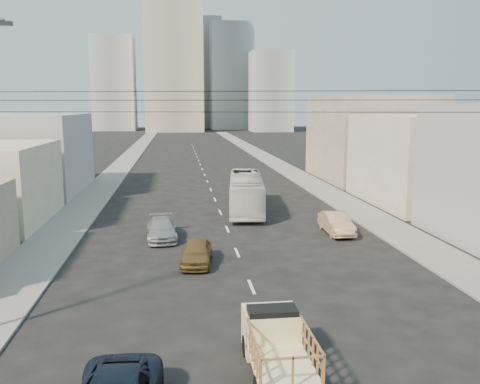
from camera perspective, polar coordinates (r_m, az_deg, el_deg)
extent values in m
plane|color=black|center=(18.29, 5.16, -19.16)|extent=(420.00, 420.00, 0.00)
cube|color=slate|center=(86.49, -12.55, 3.56)|extent=(3.50, 180.00, 0.12)
cube|color=slate|center=(87.44, 3.00, 3.84)|extent=(3.50, 180.00, 0.12)
cube|color=silver|center=(20.03, 3.90, -16.44)|extent=(0.15, 2.00, 0.01)
cube|color=silver|center=(25.48, 1.29, -10.58)|extent=(0.15, 2.00, 0.01)
cube|color=silver|center=(31.13, -0.33, -6.81)|extent=(0.15, 2.00, 0.01)
cube|color=silver|center=(36.89, -1.43, -4.20)|extent=(0.15, 2.00, 0.01)
cube|color=silver|center=(42.72, -2.23, -2.29)|extent=(0.15, 2.00, 0.01)
cube|color=silver|center=(48.59, -2.83, -0.85)|extent=(0.15, 2.00, 0.01)
cube|color=silver|center=(54.48, -3.31, 0.29)|extent=(0.15, 2.00, 0.01)
cube|color=silver|center=(60.40, -3.69, 1.20)|extent=(0.15, 2.00, 0.01)
cube|color=silver|center=(66.33, -4.00, 1.95)|extent=(0.15, 2.00, 0.01)
cube|color=silver|center=(72.28, -4.26, 2.57)|extent=(0.15, 2.00, 0.01)
cube|color=silver|center=(78.23, -4.48, 3.10)|extent=(0.15, 2.00, 0.01)
cube|color=silver|center=(84.19, -4.67, 3.56)|extent=(0.15, 2.00, 0.01)
cube|color=silver|center=(90.15, -4.84, 3.95)|extent=(0.15, 2.00, 0.01)
cube|color=silver|center=(96.12, -4.99, 4.30)|extent=(0.15, 2.00, 0.01)
cube|color=silver|center=(102.10, -5.11, 4.60)|extent=(0.15, 2.00, 0.01)
cube|color=silver|center=(108.07, -5.23, 4.87)|extent=(0.15, 2.00, 0.01)
cube|color=silver|center=(114.05, -5.33, 5.12)|extent=(0.15, 2.00, 0.01)
cube|color=silver|center=(120.03, -5.42, 5.34)|extent=(0.15, 2.00, 0.01)
cube|color=beige|center=(17.02, 4.75, -18.81)|extent=(1.90, 3.00, 0.12)
cube|color=beige|center=(18.67, 3.47, -15.26)|extent=(1.90, 1.60, 1.50)
cube|color=black|center=(18.20, 3.63, -13.87)|extent=(1.70, 0.90, 0.70)
cylinder|color=black|center=(18.88, 0.74, -16.86)|extent=(0.25, 0.76, 0.76)
cylinder|color=black|center=(19.16, 6.00, -16.50)|extent=(0.25, 0.76, 0.76)
imported|color=silver|center=(42.94, 0.70, -0.06)|extent=(4.02, 11.71, 3.20)
imported|color=brown|center=(28.83, -4.89, -6.76)|extent=(2.10, 4.22, 1.38)
imported|color=tan|center=(36.16, 10.77, -3.46)|extent=(1.62, 4.48, 1.47)
imported|color=gray|center=(34.45, -8.79, -4.14)|extent=(2.17, 4.80, 1.36)
cube|color=#2D2D33|center=(20.75, -24.91, 16.79)|extent=(0.50, 0.25, 0.15)
cylinder|color=black|center=(17.52, 4.57, 11.23)|extent=(23.01, 5.02, 0.02)
cylinder|color=black|center=(17.52, 4.55, 10.25)|extent=(23.01, 5.02, 0.02)
cylinder|color=black|center=(17.51, 4.54, 8.94)|extent=(23.01, 5.02, 0.02)
cube|color=#B8B194|center=(49.58, 20.64, 3.42)|extent=(11.00, 14.00, 8.00)
cube|color=gray|center=(64.24, 14.47, 5.90)|extent=(12.00, 16.00, 10.00)
cube|color=#99999C|center=(57.15, -23.37, 3.99)|extent=(12.00, 16.00, 8.00)
cube|color=tan|center=(186.87, -7.49, 16.01)|extent=(20.00, 20.00, 60.00)
cube|color=gray|center=(202.12, -1.00, 12.75)|extent=(16.00, 16.00, 40.00)
cube|color=gray|center=(197.12, -13.94, 11.69)|extent=(15.00, 15.00, 34.00)
cube|color=#99999C|center=(216.27, -4.68, 13.05)|extent=(18.00, 18.00, 44.00)
cube|color=gray|center=(183.81, 3.48, 11.18)|extent=(14.00, 14.00, 28.00)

